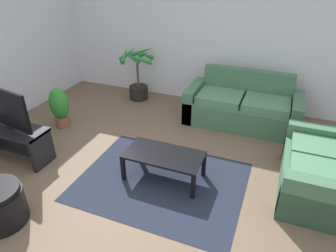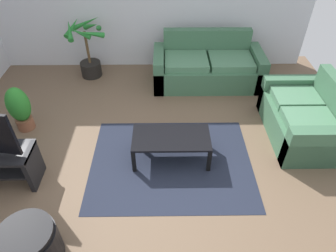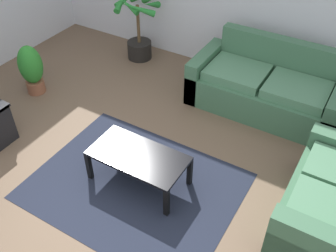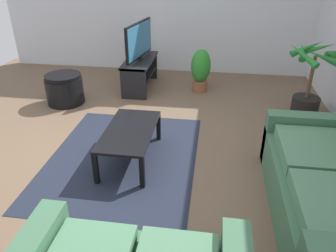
% 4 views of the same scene
% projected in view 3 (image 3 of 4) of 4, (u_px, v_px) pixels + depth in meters
% --- Properties ---
extents(ground_plane, '(6.60, 6.60, 0.00)m').
position_uv_depth(ground_plane, '(101.00, 186.00, 4.22)').
color(ground_plane, brown).
extents(couch_main, '(1.97, 0.90, 0.90)m').
position_uv_depth(couch_main, '(266.00, 89.00, 5.13)').
color(couch_main, '#3F6B4C').
rests_on(couch_main, ground).
extents(coffee_table, '(1.04, 0.54, 0.39)m').
position_uv_depth(coffee_table, '(138.00, 158.00, 4.07)').
color(coffee_table, black).
rests_on(coffee_table, ground).
extents(area_rug, '(2.20, 1.70, 0.01)m').
position_uv_depth(area_rug, '(135.00, 186.00, 4.22)').
color(area_rug, '#1E2333').
rests_on(area_rug, ground).
extents(potted_palm, '(0.74, 0.75, 1.09)m').
position_uv_depth(potted_palm, '(139.00, 30.00, 6.06)').
color(potted_palm, black).
rests_on(potted_palm, ground).
extents(potted_plant_small, '(0.33, 0.33, 0.73)m').
position_uv_depth(potted_plant_small, '(31.00, 68.00, 5.36)').
color(potted_plant_small, brown).
rests_on(potted_plant_small, ground).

